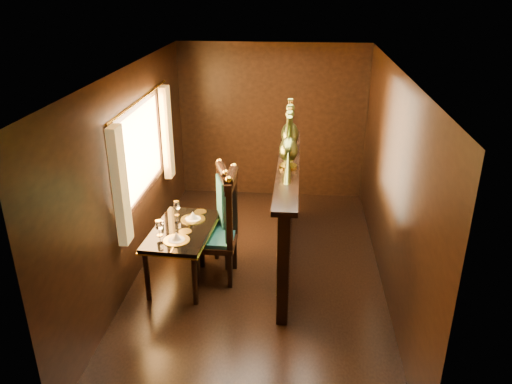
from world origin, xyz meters
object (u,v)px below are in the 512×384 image
dining_table (182,234)px  peacock_left (289,139)px  chair_left (225,223)px  peacock_right (290,124)px  chair_right (217,213)px

dining_table → peacock_left: peacock_left is taller
dining_table → chair_left: 0.53m
peacock_right → peacock_left: bearing=-90.0°
dining_table → peacock_left: (1.23, 0.32, 1.11)m
peacock_left → peacock_right: size_ratio=0.97×
dining_table → peacock_left: bearing=18.9°
chair_right → peacock_right: peacock_right is taller
peacock_left → peacock_right: (0.00, 0.57, 0.01)m
dining_table → peacock_right: peacock_right is taller
chair_left → peacock_right: size_ratio=1.94×
dining_table → chair_left: (0.51, 0.06, 0.13)m
dining_table → chair_right: (0.36, 0.39, 0.09)m
chair_left → peacock_right: peacock_right is taller
chair_right → peacock_left: size_ratio=1.90×
chair_right → dining_table: bearing=-152.2°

